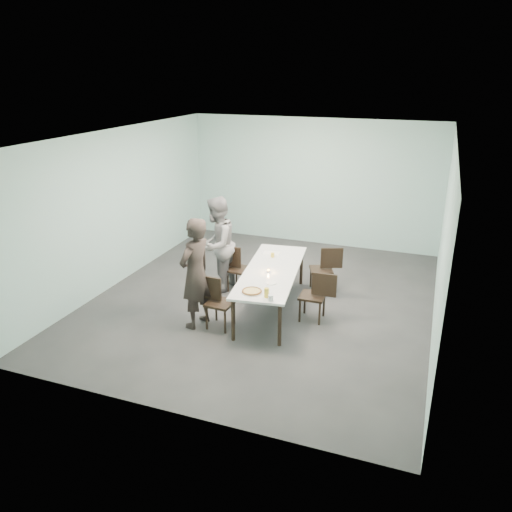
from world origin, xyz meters
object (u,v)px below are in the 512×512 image
(table, at_px, (271,273))
(beer_glass, at_px, (267,293))
(chair_far_left, at_px, (236,265))
(side_plate, at_px, (271,283))
(water_tumbler, at_px, (271,298))
(chair_near_right, at_px, (317,293))
(pizza, at_px, (252,291))
(chair_far_right, at_px, (325,266))
(diner_near, at_px, (196,273))
(tealight, at_px, (268,271))
(amber_tumbler, at_px, (273,255))
(chair_near_left, at_px, (216,298))
(diner_far, at_px, (217,245))

(table, relative_size, beer_glass, 17.97)
(chair_far_left, height_order, side_plate, chair_far_left)
(chair_far_left, height_order, water_tumbler, chair_far_left)
(chair_near_right, xyz_separation_m, water_tumbler, (-0.48, -1.04, 0.29))
(chair_near_right, relative_size, pizza, 2.56)
(table, xyz_separation_m, chair_far_left, (-0.90, 0.56, -0.19))
(chair_far_left, bearing_deg, table, -25.20)
(chair_near_right, height_order, chair_far_right, same)
(chair_near_right, bearing_deg, water_tumbler, 64.40)
(chair_far_right, bearing_deg, chair_far_left, -2.53)
(pizza, bearing_deg, chair_far_left, 120.39)
(chair_near_right, distance_m, diner_near, 2.06)
(chair_far_left, distance_m, tealight, 1.16)
(amber_tumbler, bearing_deg, beer_glass, -74.52)
(pizza, bearing_deg, beer_glass, -17.60)
(tealight, distance_m, amber_tumbler, 0.75)
(chair_far_right, relative_size, diner_near, 0.47)
(chair_near_right, height_order, pizza, chair_near_right)
(side_plate, bearing_deg, beer_glass, -78.98)
(water_tumbler, bearing_deg, chair_far_left, 126.57)
(water_tumbler, bearing_deg, chair_near_left, 166.35)
(chair_far_right, xyz_separation_m, side_plate, (-0.54, -1.65, 0.25))
(tealight, bearing_deg, water_tumbler, -69.10)
(chair_near_right, bearing_deg, beer_glass, 57.88)
(amber_tumbler, bearing_deg, side_plate, -72.51)
(chair_far_right, distance_m, amber_tumbler, 1.07)
(chair_far_right, bearing_deg, diner_far, -2.24)
(chair_far_right, bearing_deg, amber_tumbler, 8.24)
(chair_far_left, height_order, chair_far_right, same)
(chair_far_right, xyz_separation_m, beer_glass, (-0.43, -2.19, 0.32))
(diner_far, xyz_separation_m, water_tumbler, (1.62, -1.61, -0.13))
(chair_near_right, xyz_separation_m, side_plate, (-0.68, -0.42, 0.25))
(table, bearing_deg, chair_near_left, -125.52)
(water_tumbler, bearing_deg, side_plate, 107.98)
(side_plate, relative_size, water_tumbler, 2.00)
(chair_near_right, distance_m, water_tumbler, 1.18)
(chair_near_left, distance_m, chair_far_left, 1.50)
(side_plate, distance_m, water_tumbler, 0.66)
(chair_near_right, distance_m, tealight, 0.92)
(table, bearing_deg, chair_far_left, 148.00)
(diner_near, distance_m, water_tumbler, 1.37)
(chair_near_left, bearing_deg, diner_near, -164.43)
(chair_near_right, bearing_deg, chair_near_left, 26.58)
(pizza, bearing_deg, chair_near_right, 45.41)
(amber_tumbler, bearing_deg, table, -73.25)
(beer_glass, xyz_separation_m, tealight, (-0.30, 0.95, -0.05))
(table, height_order, chair_far_left, chair_far_left)
(tealight, bearing_deg, side_plate, -64.94)
(chair_near_right, distance_m, amber_tumbler, 1.31)
(chair_near_left, relative_size, water_tumbler, 9.67)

